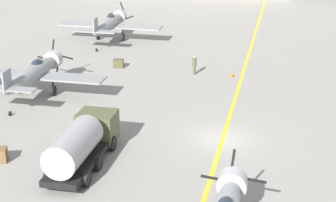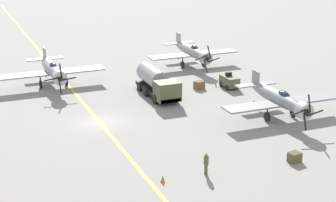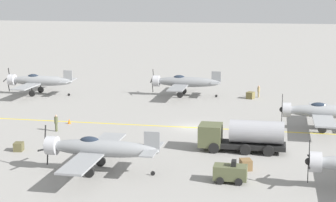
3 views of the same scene
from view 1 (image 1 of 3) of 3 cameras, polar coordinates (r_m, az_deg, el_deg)
ground_plane at (r=39.50m, az=5.56°, el=-3.89°), size 400.00×400.00×0.00m
taxiway_stripe at (r=39.50m, az=5.56°, el=-3.89°), size 0.30×160.00×0.01m
airplane_mid_left at (r=48.16m, az=-13.50°, el=2.76°), size 12.00×9.98×3.78m
airplane_far_left at (r=64.87m, az=-6.02°, el=7.80°), size 12.00×9.98×3.71m
fuel_tanker at (r=35.60m, az=-8.74°, el=-4.23°), size 2.68×8.00×2.98m
ground_crew_walking at (r=52.82m, az=2.70°, el=3.74°), size 0.39×0.39×1.80m
supply_crate_mid_lane at (r=55.27m, az=-5.07°, el=3.82°), size 1.09×0.96×0.80m
traffic_cone at (r=52.51m, az=6.50°, el=2.71°), size 0.36×0.36×0.55m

